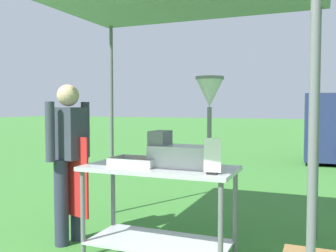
{
  "coord_description": "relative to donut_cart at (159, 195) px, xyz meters",
  "views": [
    {
      "loc": [
        1.27,
        -1.88,
        1.39
      ],
      "look_at": [
        0.01,
        1.24,
        1.21
      ],
      "focal_mm": 40.47,
      "sensor_mm": 36.0,
      "label": 1
    }
  ],
  "objects": [
    {
      "name": "ground_plane",
      "position": [
        -0.01,
        4.96,
        -0.63
      ],
      "size": [
        70.0,
        70.0,
        0.0
      ],
      "primitive_type": "plane",
      "color": "#3D7F33"
    },
    {
      "name": "donut_cart",
      "position": [
        0.0,
        0.0,
        0.0
      ],
      "size": [
        1.3,
        0.61,
        0.88
      ],
      "color": "#B7B7BC",
      "rests_on": "ground"
    },
    {
      "name": "donut_tray",
      "position": [
        -0.2,
        -0.04,
        0.27
      ],
      "size": [
        0.4,
        0.29,
        0.07
      ],
      "color": "#B7B7BC",
      "rests_on": "donut_cart"
    },
    {
      "name": "donut_fryer",
      "position": [
        0.25,
        0.04,
        0.5
      ],
      "size": [
        0.61,
        0.28,
        0.75
      ],
      "color": "#B7B7BC",
      "rests_on": "donut_cart"
    },
    {
      "name": "menu_sign",
      "position": [
        0.52,
        -0.19,
        0.37
      ],
      "size": [
        0.13,
        0.05,
        0.27
      ],
      "color": "black",
      "rests_on": "donut_cart"
    },
    {
      "name": "vendor",
      "position": [
        -1.08,
        0.22,
        0.27
      ],
      "size": [
        0.47,
        0.54,
        1.61
      ],
      "color": "#2D3347",
      "rests_on": "ground"
    }
  ]
}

